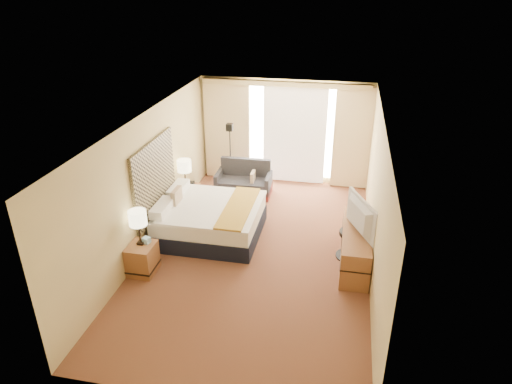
% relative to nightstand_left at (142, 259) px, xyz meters
% --- Properties ---
extents(floor, '(4.20, 7.00, 0.02)m').
position_rel_nightstand_left_xyz_m(floor, '(1.87, 1.05, -0.28)').
color(floor, '#541D18').
rests_on(floor, ground).
extents(ceiling, '(4.20, 7.00, 0.02)m').
position_rel_nightstand_left_xyz_m(ceiling, '(1.87, 1.05, 2.33)').
color(ceiling, white).
rests_on(ceiling, wall_back).
extents(wall_back, '(4.20, 0.02, 2.60)m').
position_rel_nightstand_left_xyz_m(wall_back, '(1.87, 4.55, 1.02)').
color(wall_back, tan).
rests_on(wall_back, ground).
extents(wall_front, '(4.20, 0.02, 2.60)m').
position_rel_nightstand_left_xyz_m(wall_front, '(1.87, -2.45, 1.02)').
color(wall_front, tan).
rests_on(wall_front, ground).
extents(wall_left, '(0.02, 7.00, 2.60)m').
position_rel_nightstand_left_xyz_m(wall_left, '(-0.23, 1.05, 1.02)').
color(wall_left, tan).
rests_on(wall_left, ground).
extents(wall_right, '(0.02, 7.00, 2.60)m').
position_rel_nightstand_left_xyz_m(wall_right, '(3.97, 1.05, 1.02)').
color(wall_right, tan).
rests_on(wall_right, ground).
extents(headboard, '(0.06, 1.85, 1.50)m').
position_rel_nightstand_left_xyz_m(headboard, '(-0.19, 1.25, 1.01)').
color(headboard, black).
rests_on(headboard, wall_left).
extents(nightstand_left, '(0.45, 0.52, 0.55)m').
position_rel_nightstand_left_xyz_m(nightstand_left, '(0.00, 0.00, 0.00)').
color(nightstand_left, brown).
rests_on(nightstand_left, floor).
extents(nightstand_right, '(0.45, 0.52, 0.55)m').
position_rel_nightstand_left_xyz_m(nightstand_right, '(0.00, 2.50, 0.00)').
color(nightstand_right, brown).
rests_on(nightstand_right, floor).
extents(media_dresser, '(0.50, 1.80, 0.70)m').
position_rel_nightstand_left_xyz_m(media_dresser, '(3.70, 1.05, 0.07)').
color(media_dresser, brown).
rests_on(media_dresser, floor).
extents(window, '(2.30, 0.02, 2.30)m').
position_rel_nightstand_left_xyz_m(window, '(2.12, 4.52, 1.04)').
color(window, white).
rests_on(window, wall_back).
extents(curtains, '(4.12, 0.19, 2.56)m').
position_rel_nightstand_left_xyz_m(curtains, '(1.87, 4.44, 1.13)').
color(curtains, beige).
rests_on(curtains, floor).
extents(bed, '(1.99, 1.82, 0.97)m').
position_rel_nightstand_left_xyz_m(bed, '(0.81, 1.49, 0.08)').
color(bed, black).
rests_on(bed, floor).
extents(loveseat, '(1.33, 0.73, 0.82)m').
position_rel_nightstand_left_xyz_m(loveseat, '(1.05, 3.54, -0.00)').
color(loveseat, maroon).
rests_on(loveseat, floor).
extents(floor_lamp, '(0.21, 0.21, 1.64)m').
position_rel_nightstand_left_xyz_m(floor_lamp, '(0.64, 3.86, 0.88)').
color(floor_lamp, black).
rests_on(floor_lamp, floor).
extents(desk_chair, '(0.52, 0.52, 1.08)m').
position_rel_nightstand_left_xyz_m(desk_chair, '(3.68, 1.21, 0.20)').
color(desk_chair, black).
rests_on(desk_chair, floor).
extents(lamp_left, '(0.31, 0.31, 0.66)m').
position_rel_nightstand_left_xyz_m(lamp_left, '(-0.02, 0.05, 0.78)').
color(lamp_left, black).
rests_on(lamp_left, nightstand_left).
extents(lamp_right, '(0.31, 0.31, 0.64)m').
position_rel_nightstand_left_xyz_m(lamp_right, '(-0.04, 2.48, 0.77)').
color(lamp_right, black).
rests_on(lamp_right, nightstand_right).
extents(tissue_box, '(0.14, 0.14, 0.11)m').
position_rel_nightstand_left_xyz_m(tissue_box, '(0.07, 0.10, 0.33)').
color(tissue_box, '#95C7E6').
rests_on(tissue_box, nightstand_left).
extents(telephone, '(0.18, 0.15, 0.07)m').
position_rel_nightstand_left_xyz_m(telephone, '(0.02, 2.63, 0.31)').
color(telephone, black).
rests_on(telephone, nightstand_right).
extents(television, '(0.59, 1.06, 0.64)m').
position_rel_nightstand_left_xyz_m(television, '(3.65, 0.94, 0.74)').
color(television, black).
rests_on(television, media_dresser).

